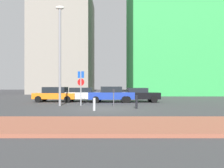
# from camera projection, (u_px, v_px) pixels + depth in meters

# --- Properties ---
(ground_plane) EXTENTS (120.00, 120.00, 0.00)m
(ground_plane) POSITION_uv_depth(u_px,v_px,m) (105.00, 109.00, 16.27)
(ground_plane) COLOR #38383A
(sidewalk_brick) EXTENTS (40.00, 4.06, 0.14)m
(sidewalk_brick) POSITION_uv_depth(u_px,v_px,m) (100.00, 125.00, 9.40)
(sidewalk_brick) COLOR #93513D
(sidewalk_brick) RESTS_ON ground
(parked_car_orange) EXTENTS (4.38, 2.14, 1.51)m
(parked_car_orange) POSITION_uv_depth(u_px,v_px,m) (55.00, 94.00, 22.67)
(parked_car_orange) COLOR orange
(parked_car_orange) RESTS_ON ground
(parked_car_white) EXTENTS (4.25, 1.97, 1.44)m
(parked_car_white) POSITION_uv_depth(u_px,v_px,m) (84.00, 94.00, 22.89)
(parked_car_white) COLOR white
(parked_car_white) RESTS_ON ground
(parked_car_blue) EXTENTS (4.59, 2.33, 1.56)m
(parked_car_blue) POSITION_uv_depth(u_px,v_px,m) (111.00, 94.00, 22.22)
(parked_car_blue) COLOR #1E389E
(parked_car_blue) RESTS_ON ground
(parked_car_black) EXTENTS (4.27, 2.17, 1.42)m
(parked_car_black) POSITION_uv_depth(u_px,v_px,m) (138.00, 95.00, 22.40)
(parked_car_black) COLOR black
(parked_car_black) RESTS_ON ground
(parking_sign_post) EXTENTS (0.59, 0.18, 2.89)m
(parking_sign_post) POSITION_uv_depth(u_px,v_px,m) (81.00, 84.00, 18.66)
(parking_sign_post) COLOR gray
(parking_sign_post) RESTS_ON ground
(parking_meter) EXTENTS (0.18, 0.14, 1.40)m
(parking_meter) POSITION_uv_depth(u_px,v_px,m) (114.00, 95.00, 17.92)
(parking_meter) COLOR #4C4C51
(parking_meter) RESTS_ON ground
(street_lamp) EXTENTS (0.70, 0.36, 8.24)m
(street_lamp) POSITION_uv_depth(u_px,v_px,m) (60.00, 48.00, 18.41)
(street_lamp) COLOR gray
(street_lamp) RESTS_ON ground
(traffic_bollard_near) EXTENTS (0.17, 0.17, 0.97)m
(traffic_bollard_near) POSITION_uv_depth(u_px,v_px,m) (137.00, 102.00, 16.36)
(traffic_bollard_near) COLOR black
(traffic_bollard_near) RESTS_ON ground
(traffic_bollard_mid) EXTENTS (0.18, 0.18, 0.86)m
(traffic_bollard_mid) POSITION_uv_depth(u_px,v_px,m) (94.00, 104.00, 15.07)
(traffic_bollard_mid) COLOR #B7B7BC
(traffic_bollard_mid) RESTS_ON ground
(building_colorful_midrise) EXTENTS (18.66, 15.79, 30.00)m
(building_colorful_midrise) POSITION_uv_depth(u_px,v_px,m) (180.00, 12.00, 40.91)
(building_colorful_midrise) COLOR green
(building_colorful_midrise) RESTS_ON ground
(building_under_construction) EXTENTS (11.11, 13.91, 19.76)m
(building_under_construction) POSITION_uv_depth(u_px,v_px,m) (65.00, 45.00, 45.95)
(building_under_construction) COLOR gray
(building_under_construction) RESTS_ON ground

